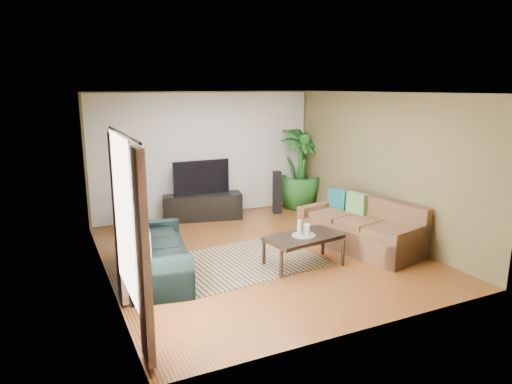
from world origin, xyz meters
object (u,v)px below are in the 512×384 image
tv_stand (202,207)px  speaker_right (277,192)px  sofa_right (360,224)px  vase (130,207)px  speaker_left (138,203)px  side_table (155,252)px  pedestal (131,225)px  coffee_table (303,250)px  sofa_left (157,249)px  potted_plant (300,168)px  television (201,177)px

tv_stand → speaker_right: 1.71m
sofa_right → vase: bearing=-138.8°
speaker_left → side_table: speaker_left is taller
sofa_right → pedestal: bearing=-138.8°
coffee_table → vase: 3.57m
sofa_left → speaker_right: bearing=-44.9°
speaker_right → pedestal: bearing=-162.5°
sofa_left → vase: size_ratio=4.19×
potted_plant → vase: (-3.98, -0.35, -0.41)m
sofa_right → potted_plant: size_ratio=1.16×
sofa_right → pedestal: sofa_right is taller
coffee_table → television: (-0.61, 3.20, 0.67)m
television → speaker_left: 1.41m
potted_plant → vase: 4.01m
coffee_table → tv_stand: 3.23m
sofa_left → pedestal: 2.24m
sofa_left → potted_plant: (3.98, 2.57, 0.51)m
speaker_right → speaker_left: bearing=-170.2°
vase → speaker_right: bearing=1.9°
vase → coffee_table: bearing=-52.0°
tv_stand → pedestal: bearing=-153.5°
sofa_right → pedestal: 4.34m
potted_plant → pedestal: potted_plant is taller
sofa_right → side_table: sofa_right is taller
sofa_right → sofa_left: bearing=-108.0°
potted_plant → speaker_left: bearing=179.0°
sofa_right → potted_plant: bearing=157.6°
television → potted_plant: size_ratio=0.65×
television → potted_plant: potted_plant is taller
sofa_left → potted_plant: 4.77m
tv_stand → side_table: tv_stand is taller
television → side_table: (-1.54, -2.21, -0.69)m
sofa_left → tv_stand: bearing=-22.0°
pedestal → vase: bearing=0.0°
speaker_right → tv_stand: bearing=-173.2°
coffee_table → sofa_left: bearing=156.2°
speaker_left → television: bearing=7.5°
vase → side_table: bearing=-88.7°
coffee_table → speaker_left: speaker_left is taller
speaker_left → speaker_right: speaker_left is taller
tv_stand → side_table: size_ratio=3.57×
speaker_left → speaker_right: bearing=2.8°
sofa_left → coffee_table: (2.20, -0.58, -0.18)m
potted_plant → side_table: size_ratio=4.01×
sofa_right → speaker_left: size_ratio=2.17×
tv_stand → potted_plant: potted_plant is taller
television → speaker_left: (-1.35, 0.03, -0.42)m
pedestal → sofa_right: bearing=-35.5°
sofa_left → speaker_left: 2.65m
sofa_left → side_table: bearing=3.0°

